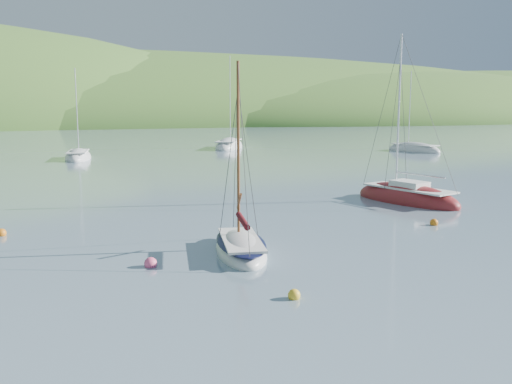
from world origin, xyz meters
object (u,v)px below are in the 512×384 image
object	(u,v)px
distant_sloop_b	(229,147)
distant_sloop_d	(414,150)
daysailer_white	(241,248)
sloop_red	(407,199)
distant_sloop_a	(78,158)

from	to	relation	value
distant_sloop_b	distant_sloop_d	size ratio (longest dim) A/B	1.23
daysailer_white	sloop_red	distance (m)	15.61
distant_sloop_b	daysailer_white	bearing A→B (deg)	-79.68
sloop_red	distant_sloop_d	distance (m)	37.65
daysailer_white	distant_sloop_a	distance (m)	42.86
distant_sloop_b	distant_sloop_d	xyz separation A→B (m)	(20.69, -11.71, -0.03)
daysailer_white	distant_sloop_b	distance (m)	53.20
daysailer_white	distant_sloop_b	bearing A→B (deg)	84.34
daysailer_white	distant_sloop_d	bearing A→B (deg)	58.32
sloop_red	distant_sloop_d	size ratio (longest dim) A/B	1.02
distant_sloop_a	distant_sloop_d	xyz separation A→B (m)	(39.95, -2.64, 0.00)
distant_sloop_a	distant_sloop_b	bearing A→B (deg)	31.38
distant_sloop_a	daysailer_white	bearing A→B (deg)	-75.83
distant_sloop_d	distant_sloop_a	bearing A→B (deg)	157.50
sloop_red	distant_sloop_b	size ratio (longest dim) A/B	0.84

